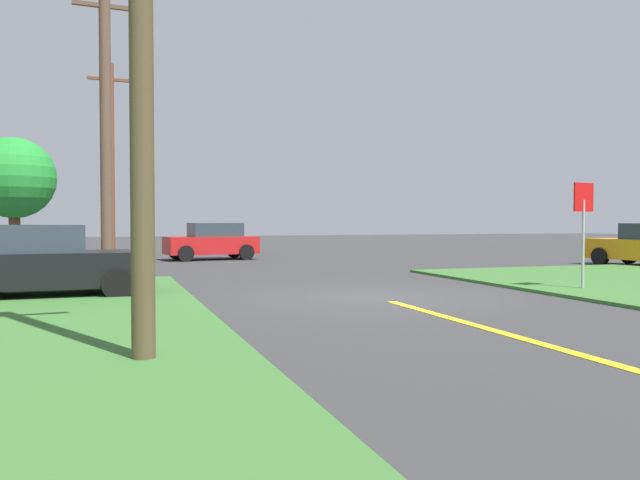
# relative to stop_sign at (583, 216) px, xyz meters

# --- Properties ---
(ground_plane) EXTENTS (120.00, 120.00, 0.00)m
(ground_plane) POSITION_rel_stop_sign_xyz_m (-5.27, 0.59, -1.83)
(ground_plane) COLOR #333333
(stop_sign) EXTENTS (0.69, 0.18, 2.63)m
(stop_sign) POSITION_rel_stop_sign_xyz_m (0.00, 0.00, 0.00)
(stop_sign) COLOR #9EA0A8
(stop_sign) RESTS_ON ground
(car_approaching_junction) EXTENTS (4.12, 2.36, 1.62)m
(car_approaching_junction) POSITION_rel_stop_sign_xyz_m (-6.51, 15.64, -1.03)
(car_approaching_junction) COLOR red
(car_approaching_junction) RESTS_ON ground
(parked_car_near_building) EXTENTS (4.12, 2.12, 1.62)m
(parked_car_near_building) POSITION_rel_stop_sign_xyz_m (-12.24, 2.61, -1.02)
(parked_car_near_building) COLOR black
(parked_car_near_building) RESTS_ON ground
(utility_pole_near) EXTENTS (1.80, 0.28, 7.74)m
(utility_pole_near) POSITION_rel_stop_sign_xyz_m (-10.55, -4.86, 2.17)
(utility_pole_near) COLOR #4C4029
(utility_pole_near) RESTS_ON ground
(utility_pole_mid) EXTENTS (1.80, 0.33, 8.73)m
(utility_pole_mid) POSITION_rel_stop_sign_xyz_m (-10.94, 7.39, 2.63)
(utility_pole_mid) COLOR brown
(utility_pole_mid) RESTS_ON ground
(utility_pole_far) EXTENTS (1.80, 0.34, 8.28)m
(utility_pole_far) POSITION_rel_stop_sign_xyz_m (-10.75, 15.65, 2.40)
(utility_pole_far) COLOR brown
(utility_pole_far) RESTS_ON ground
(oak_tree_left) EXTENTS (3.50, 3.50, 5.32)m
(oak_tree_left) POSITION_rel_stop_sign_xyz_m (-14.71, 17.83, 1.71)
(oak_tree_left) COLOR brown
(oak_tree_left) RESTS_ON ground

